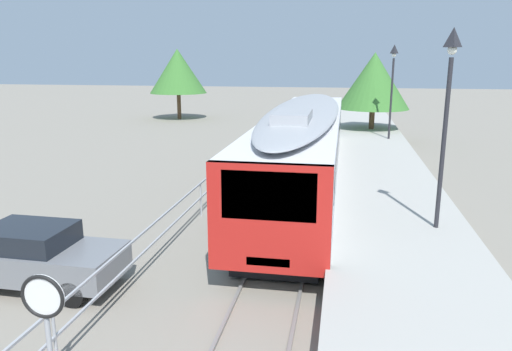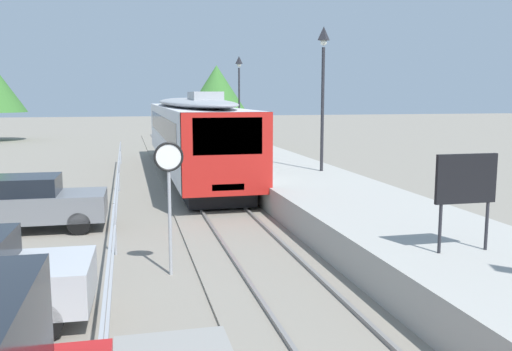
{
  "view_description": "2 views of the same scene",
  "coord_description": "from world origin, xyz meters",
  "views": [
    {
      "loc": [
        1.55,
        5.11,
        5.46
      ],
      "look_at": [
        -1.0,
        19.25,
        2.0
      ],
      "focal_mm": 34.04,
      "sensor_mm": 36.0,
      "label": 1
    },
    {
      "loc": [
        -2.97,
        -1.05,
        3.73
      ],
      "look_at": [
        0.4,
        13.25,
        1.6
      ],
      "focal_mm": 38.66,
      "sensor_mm": 36.0,
      "label": 2
    }
  ],
  "objects": [
    {
      "name": "platform_notice_board",
      "position": [
        2.97,
        7.63,
        2.19
      ],
      "size": [
        1.2,
        0.08,
        1.8
      ],
      "color": "#232328",
      "rests_on": "station_platform"
    },
    {
      "name": "speed_limit_sign",
      "position": [
        -2.15,
        10.21,
        2.12
      ],
      "size": [
        0.61,
        0.1,
        2.81
      ],
      "color": "#9EA0A5",
      "rests_on": "ground"
    },
    {
      "name": "platform_lamp_far_end",
      "position": [
        4.21,
        34.19,
        4.62
      ],
      "size": [
        0.34,
        0.34,
        5.35
      ],
      "color": "#232328",
      "rests_on": "station_platform"
    },
    {
      "name": "parked_hatchback_grey",
      "position": [
        -5.66,
        15.02,
        0.79
      ],
      "size": [
        4.03,
        1.84,
        1.53
      ],
      "color": "slate",
      "rests_on": "ground"
    },
    {
      "name": "platform_lamp_mid_platform",
      "position": [
        4.21,
        18.58,
        4.62
      ],
      "size": [
        0.34,
        0.34,
        5.35
      ],
      "color": "#232328",
      "rests_on": "station_platform"
    },
    {
      "name": "station_platform",
      "position": [
        3.25,
        22.0,
        0.45
      ],
      "size": [
        3.9,
        60.0,
        0.9
      ],
      "primitive_type": "cube",
      "color": "#A8A59E",
      "rests_on": "ground"
    },
    {
      "name": "ground_plane",
      "position": [
        -3.0,
        22.0,
        0.0
      ],
      "size": [
        160.0,
        160.0,
        0.0
      ],
      "primitive_type": "plane",
      "color": "gray"
    },
    {
      "name": "commuter_train",
      "position": [
        0.0,
        24.72,
        2.15
      ],
      "size": [
        2.82,
        19.19,
        3.74
      ],
      "color": "silver",
      "rests_on": "track_rails"
    },
    {
      "name": "track_rails",
      "position": [
        0.0,
        22.0,
        0.03
      ],
      "size": [
        3.2,
        60.0,
        0.14
      ],
      "color": "gray",
      "rests_on": "ground"
    },
    {
      "name": "carpark_fence",
      "position": [
        -3.3,
        12.0,
        0.91
      ],
      "size": [
        0.06,
        36.06,
        1.25
      ],
      "color": "#9EA0A5",
      "rests_on": "ground"
    },
    {
      "name": "tree_behind_carpark",
      "position": [
        3.42,
        38.29,
        4.05
      ],
      "size": [
        4.73,
        4.73,
        5.88
      ],
      "color": "brown",
      "rests_on": "ground"
    }
  ]
}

